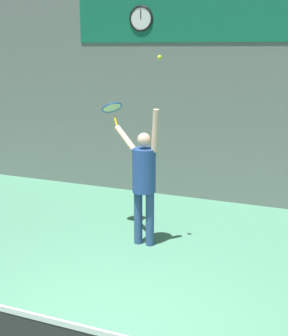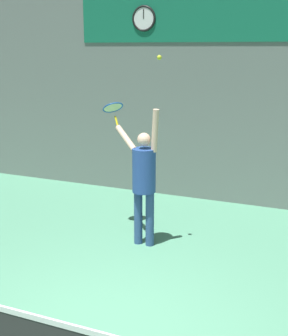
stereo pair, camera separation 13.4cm
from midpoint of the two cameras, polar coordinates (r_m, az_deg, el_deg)
The scene contains 6 objects.
back_wall at distance 9.06m, azimuth 10.18°, elevation 11.29°, with size 18.00×0.10×5.00m.
sponsor_banner at distance 9.01m, azimuth 10.39°, elevation 17.72°, with size 5.91×0.02×0.89m.
scoreboard_clock at distance 9.49m, azimuth 0.40°, elevation 17.76°, with size 0.49×0.04×0.49m.
tennis_player at distance 7.02m, azimuth 0.51°, elevation -1.06°, with size 0.91×0.59×2.12m.
tennis_racket at distance 7.57m, azimuth -3.27°, elevation 7.26°, with size 0.44×0.45×0.40m.
tennis_ball at distance 6.60m, azimuth 2.49°, elevation 13.31°, with size 0.07×0.07×0.07m.
Camera 2 is at (2.13, -3.79, 2.97)m, focal length 50.00 mm.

